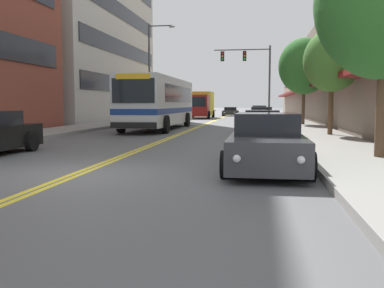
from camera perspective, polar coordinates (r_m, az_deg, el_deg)
ground_plane at (r=46.53m, az=3.65°, el=3.38°), size 240.00×240.00×0.00m
sidewalk_left at (r=47.66m, az=-4.78°, el=3.52°), size 3.00×106.00×0.17m
sidewalk_right at (r=46.43m, az=12.30°, el=3.37°), size 3.00×106.00×0.17m
centre_line at (r=46.53m, az=3.65°, el=3.38°), size 0.34×106.00×0.01m
storefront_row_right at (r=47.16m, az=19.42°, el=8.08°), size 9.10×68.00×8.17m
city_bus at (r=27.75m, az=-4.34°, el=5.76°), size 2.85×11.69×3.21m
car_silver_parked_left_near at (r=40.47m, az=-3.23°, el=3.88°), size 2.20×4.41×1.22m
car_dark_grey_parked_right_foreground at (r=10.80m, az=9.88°, el=0.04°), size 2.02×4.79×1.40m
car_slate_blue_parked_right_mid at (r=49.11m, az=8.95°, el=4.20°), size 2.03×4.47×1.42m
car_red_parked_right_far at (r=22.19m, az=9.33°, el=2.69°), size 2.21×4.64×1.30m
car_beige_parked_right_end at (r=32.35m, az=9.24°, el=3.60°), size 2.00×4.85×1.39m
car_charcoal_moving_lead at (r=57.61m, az=5.17°, el=4.31°), size 2.10×4.39×1.17m
box_truck at (r=48.88m, az=1.15°, el=5.29°), size 2.71×6.62×2.98m
traffic_signal_mast at (r=41.89m, az=7.92°, el=10.00°), size 5.40×0.38×7.13m
street_lamp_left_far at (r=38.03m, az=-5.26°, el=10.48°), size 2.41×0.28×8.47m
street_tree_right_mid at (r=21.48m, az=18.17°, el=10.51°), size 2.68×2.68×4.96m
street_tree_right_far at (r=31.78m, az=14.74°, el=9.99°), size 3.61×3.61×6.09m
fire_hydrant at (r=19.74m, az=13.98°, el=2.11°), size 0.30×0.22×0.77m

